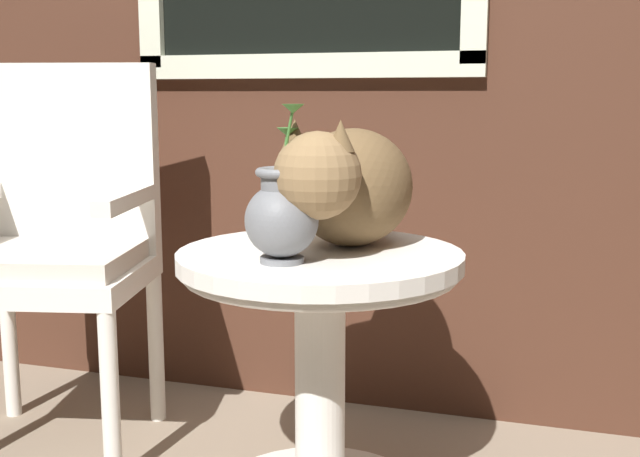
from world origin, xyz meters
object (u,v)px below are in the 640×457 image
object	(u,v)px
wicker_chair	(58,233)
cat	(347,185)
pewter_vase_with_ivy	(282,215)
wicker_side_table	(320,338)

from	to	relation	value
wicker_chair	cat	distance (m)	0.86
cat	pewter_vase_with_ivy	xyz separation A→B (m)	(-0.08, -0.19, -0.04)
cat	wicker_chair	bearing A→B (deg)	172.34
wicker_chair	pewter_vase_with_ivy	size ratio (longest dim) A/B	3.22
wicker_chair	pewter_vase_with_ivy	bearing A→B (deg)	-21.96
wicker_chair	cat	xyz separation A→B (m)	(0.83, -0.11, 0.17)
wicker_side_table	wicker_chair	distance (m)	0.82
cat	pewter_vase_with_ivy	bearing A→B (deg)	-113.82
wicker_side_table	pewter_vase_with_ivy	size ratio (longest dim) A/B	1.97
wicker_side_table	wicker_chair	size ratio (longest dim) A/B	0.61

